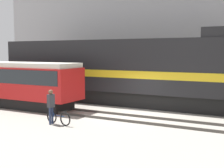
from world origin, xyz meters
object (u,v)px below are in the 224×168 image
(freight_locomotive, at_px, (118,70))
(person, at_px, (51,103))
(streetcar, at_px, (10,81))
(bicycle, at_px, (58,118))

(freight_locomotive, relative_size, person, 10.26)
(streetcar, distance_m, person, 6.86)
(freight_locomotive, height_order, person, freight_locomotive)
(bicycle, relative_size, person, 0.94)
(freight_locomotive, relative_size, streetcar, 1.72)
(person, bearing_deg, bicycle, 12.75)
(streetcar, height_order, person, streetcar)
(streetcar, bearing_deg, bicycle, -24.25)
(freight_locomotive, xyz_separation_m, streetcar, (-6.13, -4.50, -0.68))
(bicycle, height_order, person, person)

